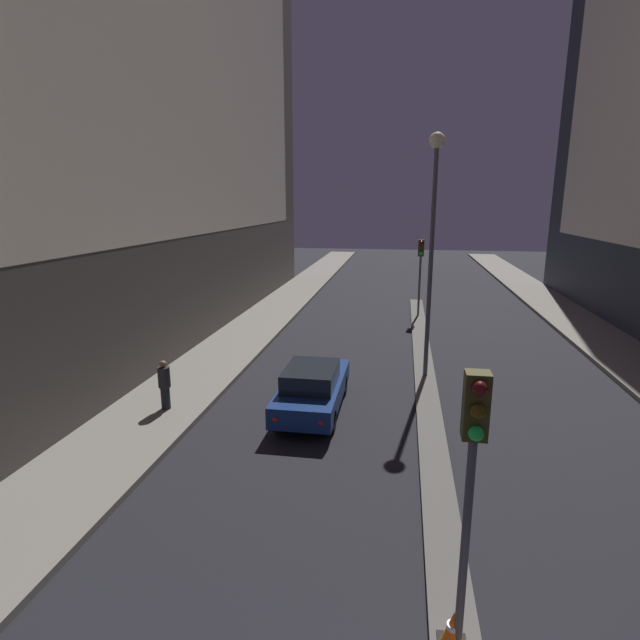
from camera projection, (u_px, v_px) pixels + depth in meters
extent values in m
cube|color=#56544F|center=(425.00, 374.00, 18.92)|extent=(0.77, 28.97, 0.13)
cylinder|color=#4C4C51|center=(465.00, 549.00, 6.86)|extent=(0.12, 0.12, 3.35)
cube|color=#3D3814|center=(476.00, 405.00, 6.36)|extent=(0.32, 0.28, 0.90)
sphere|color=#4C0F0F|center=(480.00, 389.00, 6.12)|extent=(0.20, 0.20, 0.20)
sphere|color=#4C380A|center=(478.00, 411.00, 6.19)|extent=(0.20, 0.20, 0.20)
sphere|color=#1EEA4C|center=(476.00, 433.00, 6.26)|extent=(0.20, 0.20, 0.20)
cylinder|color=#4C4C51|center=(419.00, 286.00, 27.93)|extent=(0.12, 0.12, 3.35)
cube|color=#3D3814|center=(421.00, 248.00, 27.44)|extent=(0.32, 0.28, 0.90)
sphere|color=#4C0F0F|center=(421.00, 243.00, 27.19)|extent=(0.20, 0.20, 0.20)
sphere|color=#4C380A|center=(421.00, 248.00, 27.26)|extent=(0.20, 0.20, 0.20)
sphere|color=#1EEA4C|center=(421.00, 254.00, 27.33)|extent=(0.20, 0.20, 0.20)
cylinder|color=#4C4C51|center=(431.00, 266.00, 17.67)|extent=(0.16, 0.16, 8.15)
sphere|color=#F9EAB2|center=(437.00, 140.00, 16.68)|extent=(0.55, 0.55, 0.55)
cone|color=orange|center=(453.00, 628.00, 7.24)|extent=(0.35, 0.35, 0.55)
cylinder|color=white|center=(453.00, 626.00, 7.24)|extent=(0.19, 0.19, 0.08)
cube|color=navy|center=(313.00, 390.00, 15.75)|extent=(1.81, 4.67, 0.64)
cube|color=black|center=(311.00, 376.00, 15.28)|extent=(1.54, 2.10, 0.58)
cube|color=red|center=(275.00, 419.00, 13.61)|extent=(0.14, 0.04, 0.10)
cube|color=red|center=(321.00, 422.00, 13.41)|extent=(0.14, 0.04, 0.10)
cylinder|color=black|center=(298.00, 382.00, 17.34)|extent=(0.22, 0.64, 0.64)
cylinder|color=black|center=(343.00, 385.00, 17.09)|extent=(0.22, 0.64, 0.64)
cylinder|color=black|center=(278.00, 417.00, 14.56)|extent=(0.22, 0.64, 0.64)
cylinder|color=black|center=(331.00, 421.00, 14.31)|extent=(0.22, 0.64, 0.64)
cylinder|color=black|center=(166.00, 398.00, 15.46)|extent=(0.28, 0.28, 0.72)
cylinder|color=#232328|center=(164.00, 377.00, 15.30)|extent=(0.37, 0.37, 0.64)
sphere|color=#9E704C|center=(163.00, 364.00, 15.20)|extent=(0.21, 0.21, 0.21)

